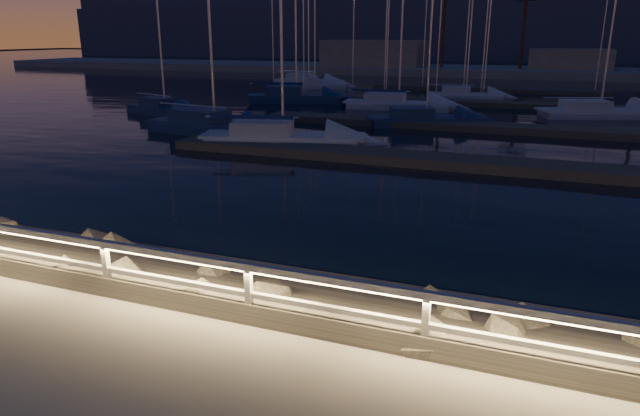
% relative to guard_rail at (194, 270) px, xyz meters
% --- Properties ---
extents(ground, '(400.00, 400.00, 0.00)m').
position_rel_guard_rail_xyz_m(ground, '(0.07, 0.00, -0.77)').
color(ground, gray).
rests_on(ground, ground).
extents(harbor_water, '(400.00, 440.00, 0.60)m').
position_rel_guard_rail_xyz_m(harbor_water, '(0.07, 31.22, -1.74)').
color(harbor_water, black).
rests_on(harbor_water, ground).
extents(guard_rail, '(44.11, 0.12, 1.06)m').
position_rel_guard_rail_xyz_m(guard_rail, '(0.00, 0.00, 0.00)').
color(guard_rail, silver).
rests_on(guard_rail, ground).
extents(riprap, '(36.75, 2.46, 1.31)m').
position_rel_guard_rail_xyz_m(riprap, '(2.15, 1.23, -0.93)').
color(riprap, slate).
rests_on(riprap, ground).
extents(floating_docks, '(22.00, 36.00, 0.40)m').
position_rel_guard_rail_xyz_m(floating_docks, '(0.07, 32.50, -1.17)').
color(floating_docks, '#554D46').
rests_on(floating_docks, ground).
extents(far_shore, '(160.00, 14.00, 5.20)m').
position_rel_guard_rail_xyz_m(far_shore, '(-0.06, 74.05, -0.48)').
color(far_shore, gray).
rests_on(far_shore, ground).
extents(palm_center, '(3.00, 3.00, 9.70)m').
position_rel_guard_rail_xyz_m(palm_center, '(2.07, 73.00, 8.01)').
color(palm_center, brown).
rests_on(palm_center, ground).
extents(distant_hills, '(230.00, 37.50, 18.00)m').
position_rel_guard_rail_xyz_m(distant_hills, '(-22.06, 133.69, 3.96)').
color(distant_hills, '#3A425A').
rests_on(distant_hills, ground).
extents(sailboat_a, '(6.88, 3.83, 11.37)m').
position_rel_guard_rail_xyz_m(sailboat_a, '(-18.95, 25.16, -0.95)').
color(sailboat_a, navy).
rests_on(sailboat_a, ground).
extents(sailboat_b, '(8.66, 3.74, 14.29)m').
position_rel_guard_rail_xyz_m(sailboat_b, '(-11.71, 19.60, -0.91)').
color(sailboat_b, navy).
rests_on(sailboat_b, ground).
extents(sailboat_e, '(8.13, 4.54, 13.44)m').
position_rel_guard_rail_xyz_m(sailboat_e, '(-13.48, 35.01, -0.90)').
color(sailboat_e, navy).
rests_on(sailboat_e, ground).
extents(sailboat_f, '(8.30, 4.34, 13.64)m').
position_rel_guard_rail_xyz_m(sailboat_f, '(-6.63, 17.56, -0.93)').
color(sailboat_f, silver).
rests_on(sailboat_f, ground).
extents(sailboat_g, '(8.24, 4.82, 13.52)m').
position_rel_guard_rail_xyz_m(sailboat_g, '(8.75, 34.25, -0.95)').
color(sailboat_g, silver).
rests_on(sailboat_g, ground).
extents(sailboat_i, '(6.96, 4.16, 11.55)m').
position_rel_guard_rail_xyz_m(sailboat_i, '(-16.69, 47.21, -0.95)').
color(sailboat_i, silver).
rests_on(sailboat_i, ground).
extents(sailboat_j, '(7.20, 4.40, 11.91)m').
position_rel_guard_rail_xyz_m(sailboat_j, '(-1.31, 26.74, -0.96)').
color(sailboat_j, navy).
rests_on(sailboat_j, ground).
extents(sailboat_k, '(8.19, 3.10, 13.60)m').
position_rel_guard_rail_xyz_m(sailboat_k, '(-4.76, 33.85, -0.95)').
color(sailboat_k, silver).
rests_on(sailboat_k, ground).
extents(sailboat_m, '(7.60, 2.38, 12.94)m').
position_rel_guard_rail_xyz_m(sailboat_m, '(-18.84, 50.76, -0.92)').
color(sailboat_m, silver).
rests_on(sailboat_m, ground).
extents(sailboat_n, '(6.79, 2.98, 11.20)m').
position_rel_guard_rail_xyz_m(sailboat_n, '(-1.00, 42.60, -0.98)').
color(sailboat_n, silver).
rests_on(sailboat_n, ground).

